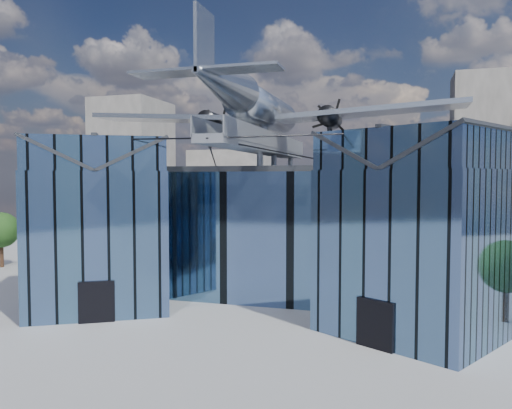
# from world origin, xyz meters

# --- Properties ---
(ground_plane) EXTENTS (120.00, 120.00, 0.00)m
(ground_plane) POSITION_xyz_m (0.00, 0.00, 0.00)
(ground_plane) COLOR gray
(museum) EXTENTS (32.88, 24.50, 17.60)m
(museum) POSITION_xyz_m (0.00, 5.82, 5.54)
(museum) COLOR #476791
(museum) RESTS_ON ground
(bg_towers) EXTENTS (77.00, 24.50, 26.00)m
(bg_towers) POSITION_xyz_m (1.45, 50.49, 10.01)
(bg_towers) COLOR slate
(bg_towers) RESTS_ON ground
(tree_plaza_w) EXTENTS (3.58, 3.58, 4.93)m
(tree_plaza_w) POSITION_xyz_m (-15.52, 2.69, 3.34)
(tree_plaza_w) COLOR #362215
(tree_plaza_w) RESTS_ON ground
(tree_side_w) EXTENTS (3.80, 3.80, 5.59)m
(tree_side_w) POSITION_xyz_m (-29.18, 9.70, 3.78)
(tree_side_w) COLOR #362215
(tree_side_w) RESTS_ON ground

